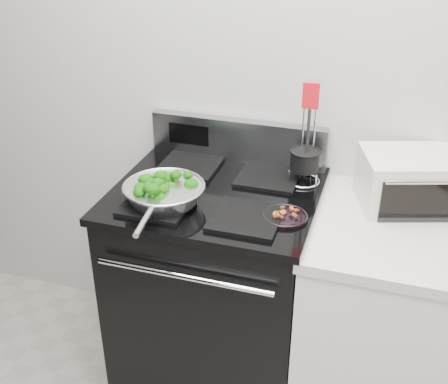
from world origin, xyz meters
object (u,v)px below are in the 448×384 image
at_px(utensil_holder, 304,166).
at_px(toaster_oven, 409,180).
at_px(gas_range, 217,286).
at_px(bacon_plate, 285,214).
at_px(skillet, 164,193).

distance_m(utensil_holder, toaster_oven, 0.40).
distance_m(gas_range, utensil_holder, 0.64).
bearing_deg(toaster_oven, utensil_holder, 161.71).
bearing_deg(gas_range, bacon_plate, -22.30).
distance_m(skillet, bacon_plate, 0.45).
relative_size(skillet, bacon_plate, 3.00).
relative_size(gas_range, utensil_holder, 2.74).
height_order(gas_range, utensil_holder, utensil_holder).
distance_m(gas_range, skillet, 0.56).
relative_size(bacon_plate, toaster_oven, 0.39).
height_order(gas_range, toaster_oven, gas_range).
bearing_deg(bacon_plate, skillet, -175.37).
relative_size(skillet, utensil_holder, 1.17).
distance_m(gas_range, bacon_plate, 0.58).
height_order(utensil_holder, toaster_oven, utensil_holder).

